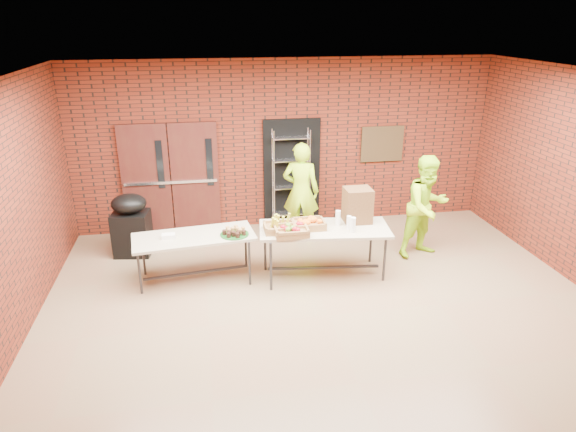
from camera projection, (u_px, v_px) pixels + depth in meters
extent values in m
cube|color=#8A694B|center=(328.00, 316.00, 7.16)|extent=(8.00, 7.00, 0.04)
cube|color=silver|center=(336.00, 78.00, 5.98)|extent=(8.00, 7.00, 0.04)
cube|color=maroon|center=(286.00, 144.00, 9.80)|extent=(8.00, 0.04, 3.20)
cube|color=maroon|center=(466.00, 394.00, 3.34)|extent=(8.00, 0.04, 3.20)
cube|color=#451E13|center=(146.00, 180.00, 9.51)|extent=(0.88, 0.08, 2.10)
cube|color=#451E13|center=(195.00, 178.00, 9.65)|extent=(0.88, 0.08, 2.10)
cube|color=black|center=(160.00, 165.00, 9.40)|extent=(0.12, 0.02, 0.90)
cube|color=black|center=(210.00, 162.00, 9.54)|extent=(0.12, 0.02, 0.90)
cube|color=silver|center=(171.00, 182.00, 9.54)|extent=(1.70, 0.04, 0.05)
cube|color=black|center=(292.00, 173.00, 9.96)|extent=(1.10, 0.06, 2.10)
cube|color=#44331B|center=(382.00, 144.00, 10.06)|extent=(0.85, 0.04, 0.70)
cube|color=tan|center=(194.00, 237.00, 7.86)|extent=(1.92, 0.99, 0.04)
cube|color=#323238|center=(196.00, 272.00, 8.08)|extent=(1.63, 0.24, 0.03)
cylinder|color=#323238|center=(143.00, 255.00, 8.15)|extent=(0.04, 0.04, 0.72)
cylinder|color=#323238|center=(246.00, 247.00, 8.41)|extent=(0.04, 0.04, 0.72)
cylinder|color=#323238|center=(140.00, 272.00, 7.59)|extent=(0.04, 0.04, 0.72)
cylinder|color=#323238|center=(250.00, 264.00, 7.84)|extent=(0.04, 0.04, 0.72)
cube|color=tan|center=(324.00, 229.00, 7.97)|extent=(2.09, 1.06, 0.04)
cube|color=#323238|center=(323.00, 267.00, 8.22)|extent=(1.78, 0.25, 0.03)
cylinder|color=#323238|center=(265.00, 248.00, 8.29)|extent=(0.04, 0.04, 0.78)
cylinder|color=#323238|center=(371.00, 241.00, 8.57)|extent=(0.04, 0.04, 0.78)
cylinder|color=#323238|center=(271.00, 267.00, 7.68)|extent=(0.04, 0.04, 0.78)
cylinder|color=#323238|center=(385.00, 258.00, 7.96)|extent=(0.04, 0.04, 0.78)
cube|color=#A77543|center=(280.00, 229.00, 7.83)|extent=(0.47, 0.37, 0.07)
cube|color=#A77543|center=(309.00, 225.00, 7.95)|extent=(0.49, 0.38, 0.08)
cube|color=#A77543|center=(291.00, 232.00, 7.70)|extent=(0.50, 0.39, 0.08)
cylinder|color=#155018|center=(235.00, 234.00, 7.88)|extent=(0.44, 0.44, 0.02)
cube|color=white|center=(168.00, 236.00, 7.75)|extent=(0.20, 0.13, 0.07)
cube|color=brown|center=(357.00, 205.00, 8.11)|extent=(0.42, 0.37, 0.55)
cylinder|color=white|center=(349.00, 223.00, 7.88)|extent=(0.07, 0.07, 0.21)
cylinder|color=white|center=(353.00, 225.00, 7.77)|extent=(0.08, 0.08, 0.24)
cylinder|color=white|center=(338.00, 218.00, 8.03)|extent=(0.08, 0.08, 0.24)
cube|color=black|center=(132.00, 233.00, 8.87)|extent=(0.67, 0.57, 0.77)
ellipsoid|color=black|center=(129.00, 204.00, 8.67)|extent=(0.66, 0.58, 0.33)
imported|color=#BCFA1B|center=(301.00, 191.00, 9.34)|extent=(0.77, 0.62, 1.82)
imported|color=#BCFA1B|center=(427.00, 207.00, 8.67)|extent=(1.02, 0.89, 1.77)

